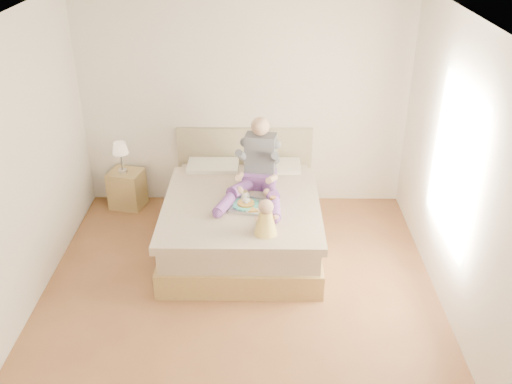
{
  "coord_description": "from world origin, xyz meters",
  "views": [
    {
      "loc": [
        0.22,
        -4.54,
        3.61
      ],
      "look_at": [
        0.16,
        0.86,
        0.75
      ],
      "focal_mm": 40.0,
      "sensor_mm": 36.0,
      "label": 1
    }
  ],
  "objects_px": {
    "adult": "(258,171)",
    "nightstand": "(127,189)",
    "tray": "(254,205)",
    "baby": "(266,220)",
    "bed": "(242,216)"
  },
  "relations": [
    {
      "from": "bed",
      "to": "adult",
      "type": "bearing_deg",
      "value": 22.16
    },
    {
      "from": "nightstand",
      "to": "baby",
      "type": "bearing_deg",
      "value": -29.82
    },
    {
      "from": "tray",
      "to": "baby",
      "type": "xyz_separation_m",
      "value": [
        0.12,
        -0.51,
        0.12
      ]
    },
    {
      "from": "baby",
      "to": "nightstand",
      "type": "bearing_deg",
      "value": 128.16
    },
    {
      "from": "adult",
      "to": "tray",
      "type": "bearing_deg",
      "value": -84.87
    },
    {
      "from": "tray",
      "to": "baby",
      "type": "height_order",
      "value": "baby"
    },
    {
      "from": "baby",
      "to": "adult",
      "type": "bearing_deg",
      "value": 86.32
    },
    {
      "from": "nightstand",
      "to": "adult",
      "type": "xyz_separation_m",
      "value": [
        1.67,
        -0.73,
        0.62
      ]
    },
    {
      "from": "tray",
      "to": "baby",
      "type": "relative_size",
      "value": 1.47
    },
    {
      "from": "nightstand",
      "to": "tray",
      "type": "xyz_separation_m",
      "value": [
        1.64,
        -1.11,
        0.4
      ]
    },
    {
      "from": "tray",
      "to": "adult",
      "type": "bearing_deg",
      "value": 101.4
    },
    {
      "from": "bed",
      "to": "tray",
      "type": "distance_m",
      "value": 0.47
    },
    {
      "from": "nightstand",
      "to": "tray",
      "type": "height_order",
      "value": "tray"
    },
    {
      "from": "bed",
      "to": "adult",
      "type": "xyz_separation_m",
      "value": [
        0.17,
        0.07,
        0.54
      ]
    },
    {
      "from": "adult",
      "to": "nightstand",
      "type": "bearing_deg",
      "value": 166.25
    }
  ]
}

